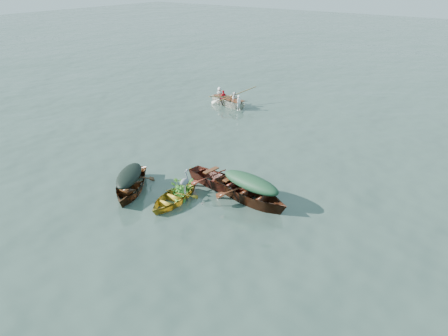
{
  "coord_description": "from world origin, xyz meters",
  "views": [
    {
      "loc": [
        9.52,
        -10.98,
        7.72
      ],
      "look_at": [
        0.26,
        1.55,
        0.5
      ],
      "focal_mm": 35.0,
      "sensor_mm": 36.0,
      "label": 1
    }
  ],
  "objects_px": {
    "rowed_boat": "(229,106)",
    "dark_covered_boat": "(131,191)",
    "open_wooden_boat": "(221,188)",
    "heron": "(185,185)",
    "green_tarp_boat": "(250,202)",
    "yellow_dinghy": "(172,203)"
  },
  "relations": [
    {
      "from": "green_tarp_boat",
      "to": "dark_covered_boat",
      "type": "bearing_deg",
      "value": 124.79
    },
    {
      "from": "dark_covered_boat",
      "to": "yellow_dinghy",
      "type": "bearing_deg",
      "value": -24.65
    },
    {
      "from": "dark_covered_boat",
      "to": "green_tarp_boat",
      "type": "distance_m",
      "value": 4.54
    },
    {
      "from": "yellow_dinghy",
      "to": "open_wooden_boat",
      "type": "bearing_deg",
      "value": 63.62
    },
    {
      "from": "rowed_boat",
      "to": "dark_covered_boat",
      "type": "bearing_deg",
      "value": -147.89
    },
    {
      "from": "dark_covered_boat",
      "to": "open_wooden_boat",
      "type": "xyz_separation_m",
      "value": [
        2.57,
        2.25,
        0.0
      ]
    },
    {
      "from": "open_wooden_boat",
      "to": "heron",
      "type": "distance_m",
      "value": 2.05
    },
    {
      "from": "yellow_dinghy",
      "to": "green_tarp_boat",
      "type": "bearing_deg",
      "value": 31.98
    },
    {
      "from": "open_wooden_boat",
      "to": "heron",
      "type": "relative_size",
      "value": 4.59
    },
    {
      "from": "yellow_dinghy",
      "to": "open_wooden_boat",
      "type": "height_order",
      "value": "open_wooden_boat"
    },
    {
      "from": "yellow_dinghy",
      "to": "rowed_boat",
      "type": "bearing_deg",
      "value": 109.51
    },
    {
      "from": "dark_covered_boat",
      "to": "heron",
      "type": "xyz_separation_m",
      "value": [
        2.41,
        0.39,
        0.84
      ]
    },
    {
      "from": "dark_covered_boat",
      "to": "open_wooden_boat",
      "type": "height_order",
      "value": "dark_covered_boat"
    },
    {
      "from": "dark_covered_boat",
      "to": "green_tarp_boat",
      "type": "xyz_separation_m",
      "value": [
        4.06,
        2.03,
        0.0
      ]
    },
    {
      "from": "green_tarp_boat",
      "to": "heron",
      "type": "height_order",
      "value": "heron"
    },
    {
      "from": "dark_covered_boat",
      "to": "rowed_boat",
      "type": "height_order",
      "value": "dark_covered_boat"
    },
    {
      "from": "yellow_dinghy",
      "to": "open_wooden_boat",
      "type": "relative_size",
      "value": 0.68
    },
    {
      "from": "yellow_dinghy",
      "to": "green_tarp_boat",
      "type": "xyz_separation_m",
      "value": [
        2.19,
        1.76,
        0.0
      ]
    },
    {
      "from": "green_tarp_boat",
      "to": "open_wooden_boat",
      "type": "xyz_separation_m",
      "value": [
        -1.49,
        0.21,
        0.0
      ]
    },
    {
      "from": "dark_covered_boat",
      "to": "rowed_boat",
      "type": "relative_size",
      "value": 0.95
    },
    {
      "from": "yellow_dinghy",
      "to": "heron",
      "type": "relative_size",
      "value": 3.12
    },
    {
      "from": "dark_covered_boat",
      "to": "open_wooden_boat",
      "type": "bearing_deg",
      "value": 8.17
    }
  ]
}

